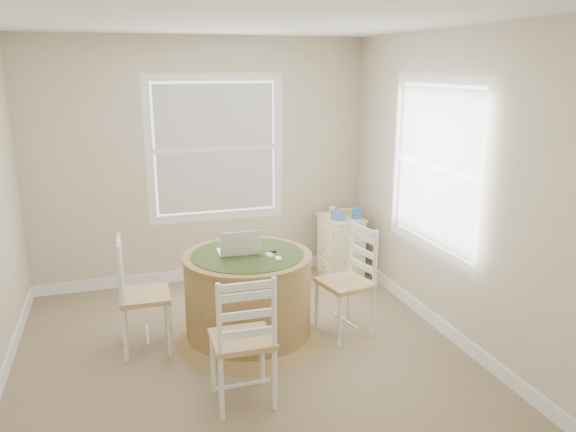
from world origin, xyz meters
name	(u,v)px	position (x,y,z in m)	size (l,w,h in m)	color
room	(254,195)	(0.17, 0.16, 1.30)	(3.64, 3.64, 2.64)	#887756
round_table	(248,294)	(0.12, 0.24, 0.42)	(1.26, 1.26, 0.78)	olive
chair_left	(145,295)	(-0.73, 0.34, 0.47)	(0.42, 0.40, 0.95)	white
chair_near	(242,339)	(-0.13, -0.65, 0.47)	(0.42, 0.40, 0.95)	white
chair_right	(345,282)	(0.96, 0.11, 0.47)	(0.42, 0.40, 0.95)	white
laptop	(239,250)	(0.06, 0.28, 0.81)	(0.35, 0.31, 0.24)	white
mouse	(270,255)	(0.29, 0.14, 0.78)	(0.06, 0.10, 0.03)	white
phone	(278,259)	(0.34, 0.05, 0.78)	(0.04, 0.09, 0.02)	#B7BABF
keys	(273,252)	(0.34, 0.22, 0.78)	(0.06, 0.05, 0.03)	black
corner_chest	(340,247)	(1.45, 1.40, 0.35)	(0.42, 0.55, 0.70)	#F4ECB7
tissue_box	(338,215)	(1.37, 1.30, 0.75)	(0.12, 0.12, 0.10)	#4F6CB5
box_yellow	(345,212)	(1.52, 1.47, 0.73)	(0.15, 0.10, 0.06)	#EBBD53
box_blue	(355,213)	(1.57, 1.29, 0.76)	(0.08, 0.08, 0.12)	teal
cup_cream	(333,210)	(1.40, 1.52, 0.74)	(0.07, 0.07, 0.09)	beige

